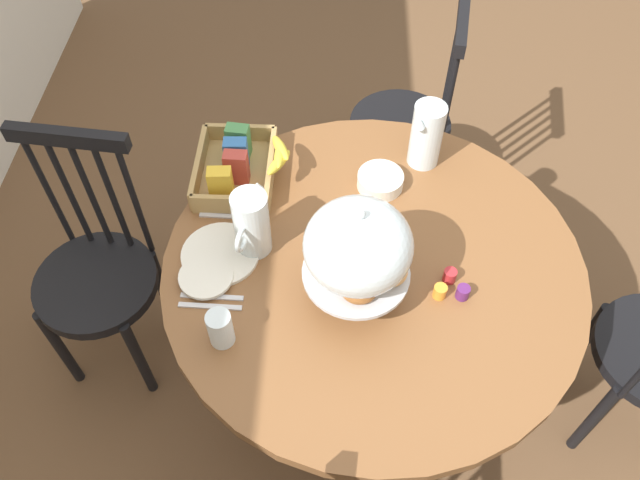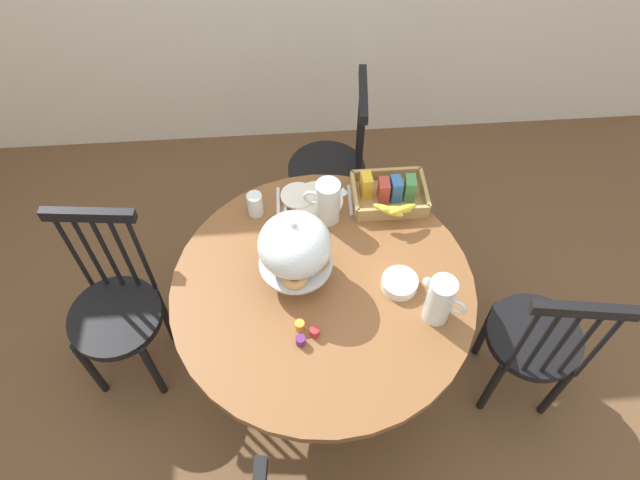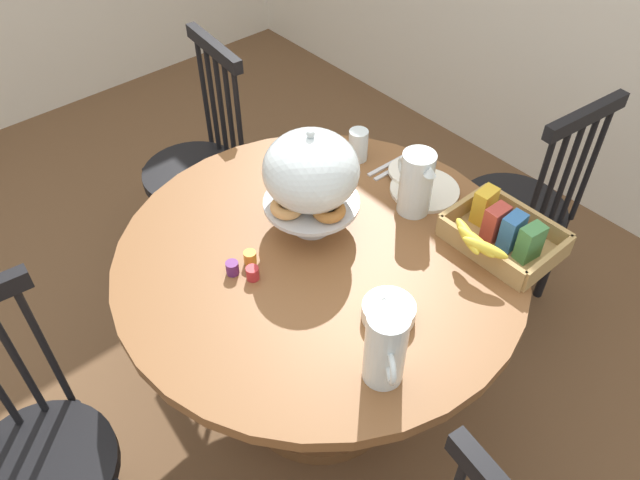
{
  "view_description": "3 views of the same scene",
  "coord_description": "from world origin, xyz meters",
  "px_view_note": "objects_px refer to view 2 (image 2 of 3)",
  "views": [
    {
      "loc": [
        -0.97,
        0.24,
        2.2
      ],
      "look_at": [
        0.07,
        0.29,
        0.84
      ],
      "focal_mm": 36.07,
      "sensor_mm": 36.0,
      "label": 1
    },
    {
      "loc": [
        -0.03,
        -1.05,
        2.65
      ],
      "look_at": [
        0.07,
        0.29,
        0.84
      ],
      "focal_mm": 32.6,
      "sensor_mm": 36.0,
      "label": 2
    },
    {
      "loc": [
        1.02,
        -0.69,
        2.02
      ],
      "look_at": [
        0.07,
        0.14,
        0.79
      ],
      "focal_mm": 35.13,
      "sensor_mm": 36.0,
      "label": 3
    }
  ],
  "objects_px": {
    "windsor_chair_far_side": "(117,312)",
    "pastry_stand_with_dome": "(295,247)",
    "china_plate_small": "(297,196)",
    "drinking_glass": "(255,204)",
    "cereal_basket": "(390,194)",
    "cereal_bowl": "(400,283)",
    "orange_juice_pitcher": "(328,203)",
    "windsor_chair_facing_door": "(331,170)",
    "dining_table": "(323,314)",
    "china_plate_large": "(318,201)",
    "milk_pitcher": "(439,302)",
    "windsor_chair_by_cabinet": "(535,342)"
  },
  "relations": [
    {
      "from": "china_plate_small",
      "to": "drinking_glass",
      "type": "height_order",
      "value": "drinking_glass"
    },
    {
      "from": "milk_pitcher",
      "to": "pastry_stand_with_dome",
      "type": "bearing_deg",
      "value": 157.57
    },
    {
      "from": "windsor_chair_facing_door",
      "to": "china_plate_small",
      "type": "distance_m",
      "value": 0.56
    },
    {
      "from": "dining_table",
      "to": "cereal_basket",
      "type": "relative_size",
      "value": 3.74
    },
    {
      "from": "cereal_basket",
      "to": "china_plate_small",
      "type": "relative_size",
      "value": 2.11
    },
    {
      "from": "windsor_chair_by_cabinet",
      "to": "orange_juice_pitcher",
      "type": "height_order",
      "value": "windsor_chair_by_cabinet"
    },
    {
      "from": "china_plate_large",
      "to": "china_plate_small",
      "type": "distance_m",
      "value": 0.09
    },
    {
      "from": "windsor_chair_far_side",
      "to": "cereal_basket",
      "type": "xyz_separation_m",
      "value": [
        1.2,
        0.29,
        0.33
      ]
    },
    {
      "from": "dining_table",
      "to": "pastry_stand_with_dome",
      "type": "relative_size",
      "value": 3.44
    },
    {
      "from": "windsor_chair_far_side",
      "to": "drinking_glass",
      "type": "bearing_deg",
      "value": 23.35
    },
    {
      "from": "cereal_basket",
      "to": "drinking_glass",
      "type": "height_order",
      "value": "cereal_basket"
    },
    {
      "from": "orange_juice_pitcher",
      "to": "dining_table",
      "type": "bearing_deg",
      "value": -97.6
    },
    {
      "from": "windsor_chair_by_cabinet",
      "to": "windsor_chair_facing_door",
      "type": "bearing_deg",
      "value": 126.29
    },
    {
      "from": "dining_table",
      "to": "milk_pitcher",
      "type": "distance_m",
      "value": 0.54
    },
    {
      "from": "china_plate_small",
      "to": "cereal_bowl",
      "type": "height_order",
      "value": "cereal_bowl"
    },
    {
      "from": "china_plate_large",
      "to": "pastry_stand_with_dome",
      "type": "bearing_deg",
      "value": -106.14
    },
    {
      "from": "milk_pitcher",
      "to": "cereal_basket",
      "type": "xyz_separation_m",
      "value": [
        -0.09,
        0.57,
        -0.05
      ]
    },
    {
      "from": "windsor_chair_far_side",
      "to": "china_plate_small",
      "type": "xyz_separation_m",
      "value": [
        0.81,
        0.34,
        0.3
      ]
    },
    {
      "from": "orange_juice_pitcher",
      "to": "drinking_glass",
      "type": "height_order",
      "value": "orange_juice_pitcher"
    },
    {
      "from": "windsor_chair_far_side",
      "to": "pastry_stand_with_dome",
      "type": "bearing_deg",
      "value": -4.68
    },
    {
      "from": "windsor_chair_facing_door",
      "to": "windsor_chair_far_side",
      "type": "bearing_deg",
      "value": -142.42
    },
    {
      "from": "orange_juice_pitcher",
      "to": "drinking_glass",
      "type": "relative_size",
      "value": 1.89
    },
    {
      "from": "windsor_chair_facing_door",
      "to": "dining_table",
      "type": "bearing_deg",
      "value": -97.34
    },
    {
      "from": "dining_table",
      "to": "milk_pitcher",
      "type": "height_order",
      "value": "milk_pitcher"
    },
    {
      "from": "dining_table",
      "to": "pastry_stand_with_dome",
      "type": "xyz_separation_m",
      "value": [
        -0.1,
        0.05,
        0.41
      ]
    },
    {
      "from": "windsor_chair_far_side",
      "to": "cereal_bowl",
      "type": "xyz_separation_m",
      "value": [
        1.18,
        -0.14,
        0.31
      ]
    },
    {
      "from": "cereal_bowl",
      "to": "drinking_glass",
      "type": "distance_m",
      "value": 0.68
    },
    {
      "from": "windsor_chair_by_cabinet",
      "to": "drinking_glass",
      "type": "distance_m",
      "value": 1.3
    },
    {
      "from": "windsor_chair_facing_door",
      "to": "china_plate_large",
      "type": "height_order",
      "value": "windsor_chair_facing_door"
    },
    {
      "from": "dining_table",
      "to": "china_plate_large",
      "type": "relative_size",
      "value": 5.37
    },
    {
      "from": "dining_table",
      "to": "milk_pitcher",
      "type": "xyz_separation_m",
      "value": [
        0.41,
        -0.16,
        0.32
      ]
    },
    {
      "from": "milk_pitcher",
      "to": "china_plate_small",
      "type": "height_order",
      "value": "milk_pitcher"
    },
    {
      "from": "dining_table",
      "to": "cereal_bowl",
      "type": "distance_m",
      "value": 0.38
    },
    {
      "from": "windsor_chair_facing_door",
      "to": "cereal_bowl",
      "type": "relative_size",
      "value": 6.96
    },
    {
      "from": "windsor_chair_facing_door",
      "to": "milk_pitcher",
      "type": "relative_size",
      "value": 4.49
    },
    {
      "from": "windsor_chair_facing_door",
      "to": "cereal_basket",
      "type": "xyz_separation_m",
      "value": [
        0.2,
        -0.47,
        0.33
      ]
    },
    {
      "from": "windsor_chair_far_side",
      "to": "china_plate_large",
      "type": "height_order",
      "value": "windsor_chair_far_side"
    },
    {
      "from": "orange_juice_pitcher",
      "to": "cereal_bowl",
      "type": "relative_size",
      "value": 1.48
    },
    {
      "from": "orange_juice_pitcher",
      "to": "cereal_bowl",
      "type": "height_order",
      "value": "orange_juice_pitcher"
    },
    {
      "from": "cereal_basket",
      "to": "pastry_stand_with_dome",
      "type": "bearing_deg",
      "value": -139.26
    },
    {
      "from": "dining_table",
      "to": "china_plate_large",
      "type": "distance_m",
      "value": 0.49
    },
    {
      "from": "windsor_chair_by_cabinet",
      "to": "milk_pitcher",
      "type": "distance_m",
      "value": 0.61
    },
    {
      "from": "orange_juice_pitcher",
      "to": "cereal_basket",
      "type": "xyz_separation_m",
      "value": [
        0.27,
        0.07,
        -0.05
      ]
    },
    {
      "from": "cereal_bowl",
      "to": "pastry_stand_with_dome",
      "type": "bearing_deg",
      "value": 169.42
    },
    {
      "from": "cereal_basket",
      "to": "cereal_bowl",
      "type": "relative_size",
      "value": 2.26
    },
    {
      "from": "windsor_chair_facing_door",
      "to": "pastry_stand_with_dome",
      "type": "height_order",
      "value": "pastry_stand_with_dome"
    },
    {
      "from": "cereal_basket",
      "to": "china_plate_large",
      "type": "bearing_deg",
      "value": 175.95
    },
    {
      "from": "orange_juice_pitcher",
      "to": "windsor_chair_far_side",
      "type": "bearing_deg",
      "value": -166.58
    },
    {
      "from": "orange_juice_pitcher",
      "to": "china_plate_large",
      "type": "bearing_deg",
      "value": 110.32
    },
    {
      "from": "cereal_basket",
      "to": "cereal_bowl",
      "type": "xyz_separation_m",
      "value": [
        -0.02,
        -0.43,
        -0.02
      ]
    }
  ]
}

